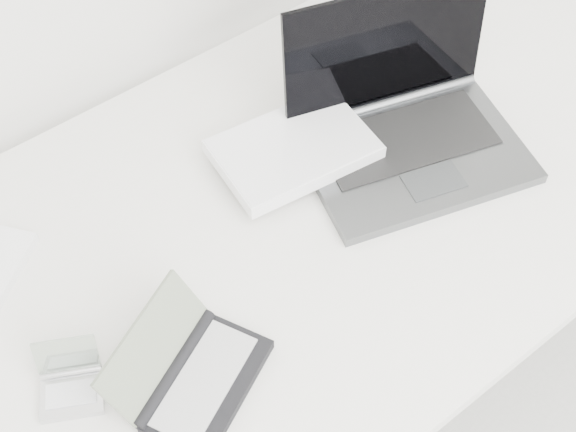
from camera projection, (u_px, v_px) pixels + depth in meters
desk at (287, 232)px, 1.31m from camera, size 1.60×0.80×0.73m
laptop_large at (371, 132)px, 1.33m from camera, size 0.51×0.39×0.24m
pda_silver at (71, 384)px, 1.08m from camera, size 0.11×0.12×0.07m
palmtop_charcoal at (193, 375)px, 1.08m from camera, size 0.24×0.23×0.10m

